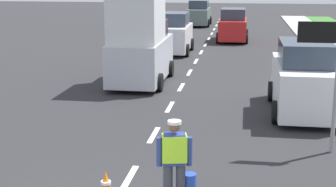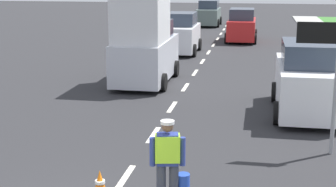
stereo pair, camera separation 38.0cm
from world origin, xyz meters
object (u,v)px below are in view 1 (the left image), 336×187
at_px(car_oncoming_third, 199,14).
at_px(car_parked_curbside, 303,80).
at_px(road_worker, 176,158).
at_px(traffic_cone_near, 106,185).
at_px(car_outgoing_far, 233,26).
at_px(lane_direction_sign, 328,55).
at_px(delivery_truck, 140,44).
at_px(car_oncoming_second, 174,34).

bearing_deg(car_oncoming_third, car_parked_curbside, -77.95).
height_order(road_worker, car_oncoming_third, car_oncoming_third).
bearing_deg(traffic_cone_near, car_outgoing_far, 85.66).
bearing_deg(car_outgoing_far, lane_direction_sign, -82.52).
height_order(traffic_cone_near, delivery_truck, delivery_truck).
relative_size(traffic_cone_near, car_parked_curbside, 0.13).
distance_m(traffic_cone_near, car_oncoming_third, 33.81).
bearing_deg(car_oncoming_third, car_outgoing_far, -72.22).
distance_m(traffic_cone_near, car_parked_curbside, 8.35).
bearing_deg(car_oncoming_third, car_oncoming_second, -90.00).
relative_size(lane_direction_sign, car_oncoming_second, 0.83).
distance_m(lane_direction_sign, car_outgoing_far, 20.99).
relative_size(delivery_truck, car_oncoming_second, 1.20).
distance_m(car_parked_curbside, car_oncoming_second, 12.90).
bearing_deg(traffic_cone_near, delivery_truck, 97.98).
bearing_deg(car_oncoming_second, car_outgoing_far, 60.98).
relative_size(road_worker, car_oncoming_third, 0.40).
relative_size(road_worker, delivery_truck, 0.36).
bearing_deg(car_oncoming_second, road_worker, -81.95).
relative_size(traffic_cone_near, car_oncoming_second, 0.15).
height_order(traffic_cone_near, car_parked_curbside, car_parked_curbside).
height_order(lane_direction_sign, car_parked_curbside, lane_direction_sign).
relative_size(road_worker, car_oncoming_second, 0.43).
height_order(road_worker, traffic_cone_near, road_worker).
distance_m(lane_direction_sign, delivery_truck, 9.33).
bearing_deg(car_parked_curbside, traffic_cone_near, -122.42).
distance_m(road_worker, lane_direction_sign, 4.92).
xyz_separation_m(lane_direction_sign, car_outgoing_far, (-2.73, 20.76, -1.43)).
bearing_deg(road_worker, car_parked_curbside, 66.56).
bearing_deg(car_outgoing_far, traffic_cone_near, -94.34).
height_order(road_worker, car_parked_curbside, car_parked_curbside).
xyz_separation_m(car_oncoming_third, car_outgoing_far, (3.09, -9.63, -0.01)).
relative_size(delivery_truck, car_outgoing_far, 1.13).
distance_m(road_worker, delivery_truck, 10.94).
bearing_deg(lane_direction_sign, delivery_truck, 130.41).
bearing_deg(car_oncoming_third, lane_direction_sign, -79.17).
height_order(traffic_cone_near, car_oncoming_third, car_oncoming_third).
bearing_deg(delivery_truck, road_worker, -74.87).
xyz_separation_m(road_worker, car_outgoing_far, (0.45, 24.22, 0.05)).
relative_size(lane_direction_sign, delivery_truck, 0.70).
relative_size(lane_direction_sign, car_outgoing_far, 0.79).
height_order(delivery_truck, car_outgoing_far, delivery_truck).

